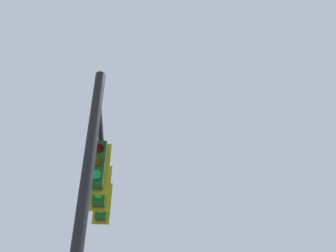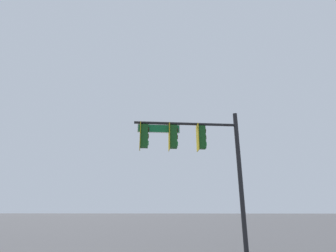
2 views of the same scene
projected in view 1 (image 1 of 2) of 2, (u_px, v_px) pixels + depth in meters
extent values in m
cylinder|color=black|center=(80.00, 229.00, 5.18)|extent=(0.21, 0.21, 6.30)
cylinder|color=black|center=(102.00, 153.00, 8.60)|extent=(4.93, 0.89, 0.13)
cube|color=gold|center=(98.00, 168.00, 7.79)|extent=(0.11, 0.52, 1.30)
cube|color=#144719|center=(98.00, 165.00, 7.63)|extent=(0.40, 0.37, 1.10)
cylinder|color=#144719|center=(101.00, 142.00, 7.94)|extent=(0.04, 0.04, 0.12)
cylinder|color=#340503|center=(99.00, 148.00, 7.62)|extent=(0.06, 0.22, 0.22)
cylinder|color=#392D05|center=(98.00, 161.00, 7.45)|extent=(0.06, 0.22, 0.22)
cylinder|color=green|center=(96.00, 175.00, 7.29)|extent=(0.06, 0.22, 0.22)
cube|color=gold|center=(101.00, 188.00, 8.95)|extent=(0.11, 0.52, 1.30)
cube|color=#144719|center=(100.00, 185.00, 8.79)|extent=(0.40, 0.37, 1.10)
cylinder|color=#144719|center=(103.00, 164.00, 9.10)|extent=(0.04, 0.04, 0.12)
cylinder|color=#340503|center=(101.00, 171.00, 8.79)|extent=(0.06, 0.22, 0.22)
cylinder|color=#392D05|center=(100.00, 183.00, 8.62)|extent=(0.06, 0.22, 0.22)
cylinder|color=green|center=(99.00, 195.00, 8.45)|extent=(0.06, 0.22, 0.22)
cube|color=gold|center=(103.00, 203.00, 10.11)|extent=(0.11, 0.52, 1.30)
cube|color=#144719|center=(102.00, 201.00, 9.95)|extent=(0.40, 0.37, 1.10)
cylinder|color=#144719|center=(104.00, 182.00, 10.26)|extent=(0.04, 0.04, 0.12)
cylinder|color=#340503|center=(103.00, 188.00, 9.95)|extent=(0.06, 0.22, 0.22)
cylinder|color=#392D05|center=(102.00, 199.00, 9.78)|extent=(0.06, 0.22, 0.22)
cylinder|color=green|center=(101.00, 210.00, 9.61)|extent=(0.06, 0.22, 0.22)
cube|color=#0F602D|center=(103.00, 181.00, 9.57)|extent=(1.94, 0.34, 0.36)
cube|color=white|center=(103.00, 181.00, 9.57)|extent=(2.00, 0.33, 0.42)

